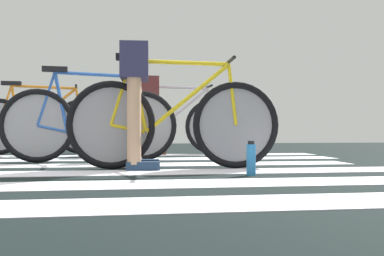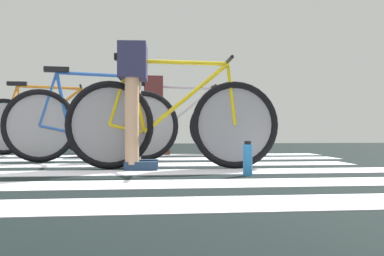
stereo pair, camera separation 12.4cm
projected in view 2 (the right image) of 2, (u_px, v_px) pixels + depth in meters
ground at (74, 173)px, 3.55m from camera, size 18.00×14.00×0.02m
crosswalk_markings at (77, 169)px, 3.81m from camera, size 5.49×4.24×0.00m
bicycle_1_of_4 at (172, 122)px, 3.81m from camera, size 1.74×0.52×0.93m
cyclist_1_of_4 at (134, 89)px, 3.80m from camera, size 0.33×0.42×1.01m
bicycle_2_of_4 at (93, 123)px, 4.67m from camera, size 1.73×0.52×0.93m
bicycle_3_of_4 at (178, 124)px, 6.08m from camera, size 1.74×0.52×0.93m
cyclist_3_of_4 at (154, 104)px, 6.04m from camera, size 0.32×0.42×0.99m
bicycle_4_of_4 at (45, 124)px, 6.08m from camera, size 1.73×0.52×0.93m
water_bottle at (248, 159)px, 3.26m from camera, size 0.07×0.07×0.24m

